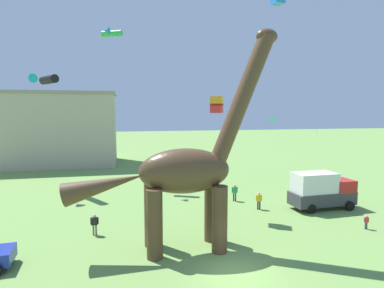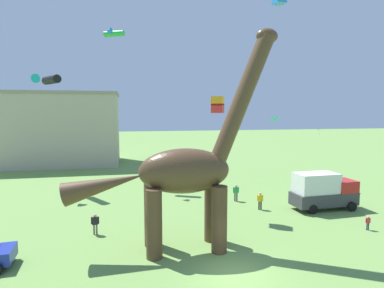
% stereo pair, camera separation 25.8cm
% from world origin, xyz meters
% --- Properties ---
extents(ground_plane, '(240.00, 240.00, 0.00)m').
position_xyz_m(ground_plane, '(0.00, 0.00, 0.00)').
color(ground_plane, '#6B9347').
extents(dinosaur_sculpture, '(12.95, 2.74, 13.53)m').
position_xyz_m(dinosaur_sculpture, '(-2.03, 3.73, 4.89)').
color(dinosaur_sculpture, '#513823').
rests_on(dinosaur_sculpture, ground_plane).
extents(parked_box_truck, '(5.70, 2.40, 3.20)m').
position_xyz_m(parked_box_truck, '(11.19, 9.24, 1.65)').
color(parked_box_truck, '#38383D').
rests_on(parked_box_truck, ground_plane).
extents(person_strolling_adult, '(0.39, 0.17, 1.04)m').
position_xyz_m(person_strolling_adult, '(11.46, 4.18, 0.63)').
color(person_strolling_adult, '#2D3347').
rests_on(person_strolling_adult, ground_plane).
extents(person_watching_child, '(0.57, 0.25, 1.51)m').
position_xyz_m(person_watching_child, '(5.81, 10.18, 0.91)').
color(person_watching_child, black).
rests_on(person_watching_child, ground_plane).
extents(person_vendor_side, '(0.62, 0.27, 1.65)m').
position_xyz_m(person_vendor_side, '(1.95, 10.91, 1.00)').
color(person_vendor_side, black).
rests_on(person_vendor_side, ground_plane).
extents(person_far_spectator, '(0.60, 0.26, 1.59)m').
position_xyz_m(person_far_spectator, '(4.63, 13.06, 0.96)').
color(person_far_spectator, '#2D3347').
rests_on(person_far_spectator, ground_plane).
extents(person_photographer, '(0.55, 0.24, 1.46)m').
position_xyz_m(person_photographer, '(-7.62, 7.18, 0.89)').
color(person_photographer, '#6B6056').
rests_on(person_photographer, ground_plane).
extents(kite_trailing, '(2.42, 2.41, 0.69)m').
position_xyz_m(kite_trailing, '(-6.70, 23.28, 17.30)').
color(kite_trailing, green).
extents(kite_high_left, '(1.25, 1.25, 1.33)m').
position_xyz_m(kite_high_left, '(1.90, 10.06, 9.01)').
color(kite_high_left, orange).
extents(kite_drifting, '(3.23, 3.07, 0.91)m').
position_xyz_m(kite_drifting, '(-13.35, 21.03, 11.77)').
color(kite_drifting, black).
extents(kite_near_high, '(0.82, 0.81, 0.85)m').
position_xyz_m(kite_near_high, '(15.32, 16.38, 6.52)').
color(kite_near_high, pink).
extents(kite_mid_right, '(1.30, 1.13, 1.42)m').
position_xyz_m(kite_mid_right, '(9.80, 15.95, 7.66)').
color(kite_mid_right, '#19B2B7').
extents(background_building_block, '(19.45, 10.61, 11.41)m').
position_xyz_m(background_building_block, '(-16.36, 38.65, 5.71)').
color(background_building_block, '#B7A893').
rests_on(background_building_block, ground_plane).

